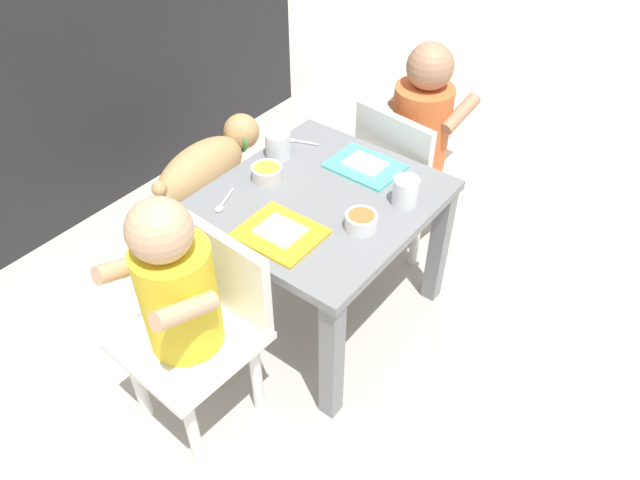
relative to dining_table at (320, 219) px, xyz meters
The scene contains 14 objects.
ground_plane 0.35m from the dining_table, ahead, with size 7.00×7.00×0.00m, color #B2ADA3.
kitchen_cabinet_back 1.12m from the dining_table, 90.00° to the left, with size 1.92×0.40×0.94m, color #232326.
dining_table is the anchor object (origin of this frame).
seated_child_left 0.45m from the dining_table, behind, with size 0.29×0.29×0.67m.
seated_child_right 0.45m from the dining_table, ahead, with size 0.31×0.31×0.67m.
dog 0.60m from the dining_table, 77.52° to the left, with size 0.48×0.18×0.31m.
food_tray_left 0.19m from the dining_table, behind, with size 0.16×0.19×0.02m.
food_tray_right 0.19m from the dining_table, ahead, with size 0.14×0.19×0.02m.
water_cup_left 0.24m from the dining_table, 60.14° to the right, with size 0.06×0.06×0.07m.
water_cup_right 0.24m from the dining_table, 69.83° to the left, with size 0.07×0.07×0.07m.
cereal_bowl_left_side 0.18m from the dining_table, 99.03° to the left, with size 0.08×0.08×0.04m.
veggie_bowl_far 0.18m from the dining_table, 104.53° to the right, with size 0.08×0.08×0.04m.
spoon_by_left_tray 0.27m from the dining_table, 51.14° to the left, with size 0.05×0.10×0.01m.
spoon_by_right_tray 0.25m from the dining_table, 134.77° to the left, with size 0.10×0.05×0.01m.
Camera 1 is at (-0.96, -0.74, 1.34)m, focal length 33.70 mm.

